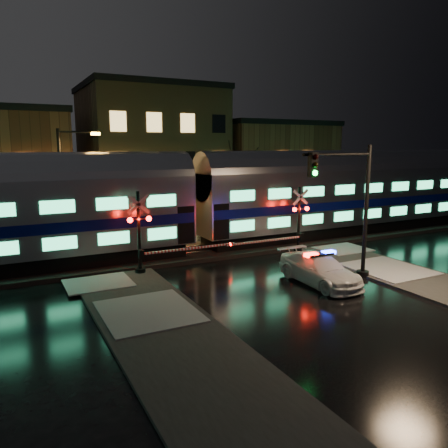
{
  "coord_description": "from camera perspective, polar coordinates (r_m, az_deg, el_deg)",
  "views": [
    {
      "loc": [
        -11.26,
        -18.66,
        6.48
      ],
      "look_at": [
        -0.35,
        2.5,
        2.2
      ],
      "focal_mm": 35.0,
      "sensor_mm": 36.0,
      "label": 1
    }
  ],
  "objects": [
    {
      "name": "ground",
      "position": [
        22.74,
        3.68,
        -6.39
      ],
      "size": [
        120.0,
        120.0,
        0.0
      ],
      "primitive_type": "plane",
      "color": "black",
      "rests_on": "ground"
    },
    {
      "name": "ballast",
      "position": [
        26.97,
        -1.79,
        -3.46
      ],
      "size": [
        90.0,
        4.2,
        0.24
      ],
      "primitive_type": "cube",
      "color": "black",
      "rests_on": "ground"
    },
    {
      "name": "traffic_light",
      "position": [
        21.59,
        16.25,
        1.77
      ],
      "size": [
        4.22,
        0.73,
        6.53
      ],
      "rotation": [
        0.0,
        0.0,
        0.18
      ],
      "color": "black",
      "rests_on": "ground"
    },
    {
      "name": "police_car",
      "position": [
        21.29,
        12.35,
        -5.8
      ],
      "size": [
        1.97,
        4.8,
        1.55
      ],
      "rotation": [
        0.0,
        0.0,
        -0.0
      ],
      "color": "white",
      "rests_on": "ground"
    },
    {
      "name": "building_right",
      "position": [
        48.46,
        5.62,
        7.51
      ],
      "size": [
        12.0,
        10.0,
        8.5
      ],
      "primitive_type": "cube",
      "color": "brown",
      "rests_on": "ground"
    },
    {
      "name": "building_mid",
      "position": [
        43.25,
        -9.54,
        9.09
      ],
      "size": [
        12.0,
        11.0,
        11.5
      ],
      "primitive_type": "cube",
      "color": "brown",
      "rests_on": "ground"
    },
    {
      "name": "train",
      "position": [
        25.93,
        -4.03,
        3.31
      ],
      "size": [
        51.0,
        3.12,
        5.92
      ],
      "color": "black",
      "rests_on": "ballast"
    },
    {
      "name": "crossing_signal_left",
      "position": [
        22.43,
        -10.08,
        -2.1
      ],
      "size": [
        6.02,
        0.67,
        4.26
      ],
      "color": "black",
      "rests_on": "ground"
    },
    {
      "name": "sidewalk_right",
      "position": [
        22.74,
        26.26,
        -7.3
      ],
      "size": [
        4.0,
        20.0,
        0.12
      ],
      "primitive_type": "cube",
      "color": "#2D2D2D",
      "rests_on": "ground"
    },
    {
      "name": "sidewalk_left",
      "position": [
        14.98,
        -6.26,
        -15.27
      ],
      "size": [
        4.0,
        20.0,
        0.12
      ],
      "primitive_type": "cube",
      "color": "#2D2D2D",
      "rests_on": "ground"
    },
    {
      "name": "crossing_signal_right",
      "position": [
        26.57,
        9.21,
        -0.36
      ],
      "size": [
        5.73,
        0.65,
        4.05
      ],
      "color": "black",
      "rests_on": "ground"
    },
    {
      "name": "streetlight",
      "position": [
        27.98,
        -19.97,
        5.14
      ],
      "size": [
        2.5,
        0.26,
        7.48
      ],
      "color": "black",
      "rests_on": "ground"
    }
  ]
}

